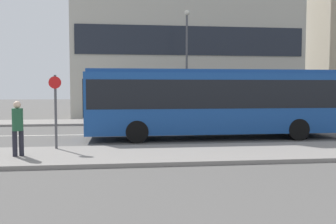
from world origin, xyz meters
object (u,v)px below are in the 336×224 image
at_px(bus_stop_sign, 56,106).
at_px(street_lamp, 187,54).
at_px(parked_car_0, 318,114).
at_px(pedestrian_near_stop, 18,125).
at_px(city_bus, 213,99).

bearing_deg(bus_stop_sign, street_lamp, 58.07).
height_order(parked_car_0, street_lamp, street_lamp).
height_order(pedestrian_near_stop, bus_stop_sign, bus_stop_sign).
distance_m(city_bus, street_lamp, 8.09).
xyz_separation_m(parked_car_0, street_lamp, (-8.08, 2.23, 3.88)).
distance_m(parked_car_0, bus_stop_sign, 17.01).
bearing_deg(street_lamp, pedestrian_near_stop, -122.23).
height_order(city_bus, pedestrian_near_stop, city_bus).
xyz_separation_m(parked_car_0, bus_stop_sign, (-14.73, -8.43, 1.02)).
distance_m(pedestrian_near_stop, bus_stop_sign, 1.77).
bearing_deg(bus_stop_sign, city_bus, 24.99).
bearing_deg(street_lamp, city_bus, -90.63).
bearing_deg(pedestrian_near_stop, city_bus, 4.00).
height_order(bus_stop_sign, street_lamp, street_lamp).
bearing_deg(parked_car_0, pedestrian_near_stop, -147.94).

